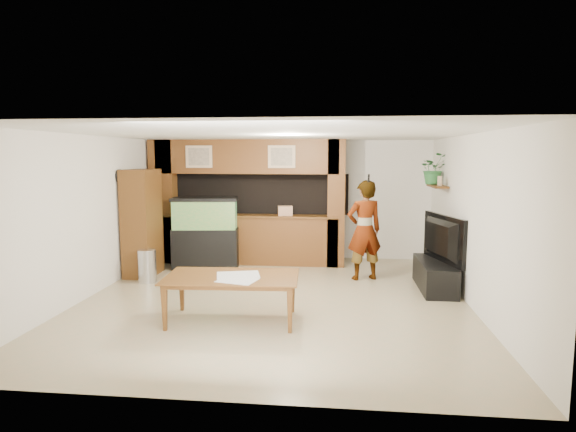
# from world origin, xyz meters

# --- Properties ---
(floor) EXTENTS (6.50, 6.50, 0.00)m
(floor) POSITION_xyz_m (0.00, 0.00, 0.00)
(floor) COLOR #9C8E6C
(floor) RESTS_ON ground
(ceiling) EXTENTS (6.50, 6.50, 0.00)m
(ceiling) POSITION_xyz_m (0.00, 0.00, 2.60)
(ceiling) COLOR white
(ceiling) RESTS_ON wall_back
(wall_back) EXTENTS (6.00, 0.00, 6.00)m
(wall_back) POSITION_xyz_m (0.00, 3.25, 1.30)
(wall_back) COLOR silver
(wall_back) RESTS_ON floor
(wall_left) EXTENTS (0.00, 6.50, 6.50)m
(wall_left) POSITION_xyz_m (-3.00, 0.00, 1.30)
(wall_left) COLOR silver
(wall_left) RESTS_ON floor
(wall_right) EXTENTS (0.00, 6.50, 6.50)m
(wall_right) POSITION_xyz_m (3.00, 0.00, 1.30)
(wall_right) COLOR silver
(wall_right) RESTS_ON floor
(partition) EXTENTS (4.20, 0.99, 2.60)m
(partition) POSITION_xyz_m (-0.95, 2.64, 1.31)
(partition) COLOR brown
(partition) RESTS_ON floor
(wall_clock) EXTENTS (0.05, 0.25, 0.25)m
(wall_clock) POSITION_xyz_m (-2.97, 1.00, 1.90)
(wall_clock) COLOR black
(wall_clock) RESTS_ON wall_left
(wall_shelf) EXTENTS (0.25, 0.90, 0.04)m
(wall_shelf) POSITION_xyz_m (2.85, 1.95, 1.70)
(wall_shelf) COLOR brown
(wall_shelf) RESTS_ON wall_right
(pantry_cabinet) EXTENTS (0.50, 0.83, 2.02)m
(pantry_cabinet) POSITION_xyz_m (-2.70, 1.29, 1.01)
(pantry_cabinet) COLOR brown
(pantry_cabinet) RESTS_ON floor
(trash_can) EXTENTS (0.32, 0.32, 0.59)m
(trash_can) POSITION_xyz_m (-2.43, 0.80, 0.30)
(trash_can) COLOR #B2B2B7
(trash_can) RESTS_ON floor
(aquarium) EXTENTS (1.30, 0.49, 1.44)m
(aquarium) POSITION_xyz_m (-1.67, 1.95, 0.70)
(aquarium) COLOR black
(aquarium) RESTS_ON floor
(tv_stand) EXTENTS (0.53, 1.43, 0.48)m
(tv_stand) POSITION_xyz_m (2.65, 0.87, 0.24)
(tv_stand) COLOR black
(tv_stand) RESTS_ON floor
(television) EXTENTS (0.53, 1.38, 0.80)m
(television) POSITION_xyz_m (2.65, 0.87, 0.88)
(television) COLOR black
(television) RESTS_ON tv_stand
(photo_frame) EXTENTS (0.06, 0.14, 0.18)m
(photo_frame) POSITION_xyz_m (2.85, 1.75, 1.81)
(photo_frame) COLOR tan
(photo_frame) RESTS_ON wall_shelf
(potted_plant) EXTENTS (0.65, 0.60, 0.60)m
(potted_plant) POSITION_xyz_m (2.82, 2.21, 2.02)
(potted_plant) COLOR #2A6A34
(potted_plant) RESTS_ON wall_shelf
(person) EXTENTS (0.78, 0.64, 1.83)m
(person) POSITION_xyz_m (1.47, 1.41, 0.92)
(person) COLOR #967652
(person) RESTS_ON floor
(microphone) EXTENTS (0.04, 0.10, 0.16)m
(microphone) POSITION_xyz_m (1.52, 1.25, 1.87)
(microphone) COLOR black
(microphone) RESTS_ON person
(dining_table) EXTENTS (1.87, 1.11, 0.64)m
(dining_table) POSITION_xyz_m (-0.44, -1.11, 0.32)
(dining_table) COLOR brown
(dining_table) RESTS_ON floor
(newspaper_a) EXTENTS (0.67, 0.55, 0.01)m
(newspaper_a) POSITION_xyz_m (-0.36, -1.03, 0.64)
(newspaper_a) COLOR silver
(newspaper_a) RESTS_ON dining_table
(newspaper_b) EXTENTS (0.57, 0.47, 0.01)m
(newspaper_b) POSITION_xyz_m (-0.32, -1.31, 0.64)
(newspaper_b) COLOR silver
(newspaper_b) RESTS_ON dining_table
(counter_box) EXTENTS (0.33, 0.25, 0.20)m
(counter_box) POSITION_xyz_m (-0.10, 2.45, 1.14)
(counter_box) COLOR tan
(counter_box) RESTS_ON partition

